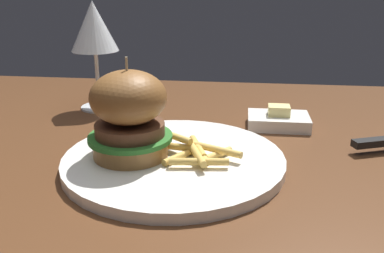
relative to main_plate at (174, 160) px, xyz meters
The scene contains 6 objects.
dining_table 0.14m from the main_plate, 42.33° to the left, with size 1.18×0.80×0.74m.
main_plate is the anchor object (origin of this frame).
burger_sandwich 0.08m from the main_plate, behind, with size 0.11×0.11×0.13m.
fries_pile 0.03m from the main_plate, ahead, with size 0.11×0.09×0.02m.
wine_glass 0.32m from the main_plate, 127.14° to the left, with size 0.08×0.08×0.19m.
butter_dish 0.22m from the main_plate, 49.28° to the left, with size 0.10×0.07×0.04m.
Camera 1 is at (0.01, -0.56, 0.97)m, focal length 40.00 mm.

